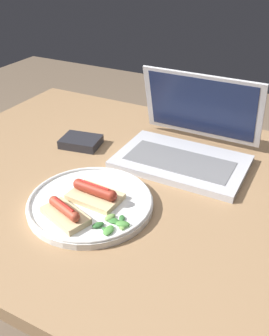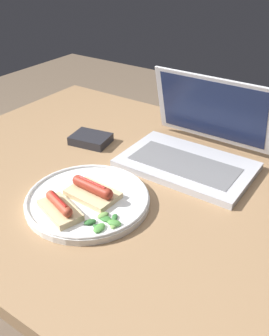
# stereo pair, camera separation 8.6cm
# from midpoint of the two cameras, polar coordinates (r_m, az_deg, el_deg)

# --- Properties ---
(desk) EXTENTS (1.12, 0.88, 0.78)m
(desk) POSITION_cam_midpoint_polar(r_m,az_deg,el_deg) (1.00, -4.91, -4.69)
(desk) COLOR #93704C
(desk) RESTS_ON ground_plane
(laptop) EXTENTS (0.34, 0.27, 0.22)m
(laptop) POSITION_cam_midpoint_polar(r_m,az_deg,el_deg) (1.01, 5.61, 3.41)
(laptop) COLOR #B7B7BC
(laptop) RESTS_ON desk
(plate) EXTENTS (0.28, 0.28, 0.02)m
(plate) POSITION_cam_midpoint_polar(r_m,az_deg,el_deg) (0.85, -9.64, -5.31)
(plate) COLOR white
(plate) RESTS_ON desk
(sausage_toast_left) EXTENTS (0.12, 0.08, 0.04)m
(sausage_toast_left) POSITION_cam_midpoint_polar(r_m,az_deg,el_deg) (0.84, -8.96, -3.97)
(sausage_toast_left) COLOR #D6B784
(sausage_toast_left) RESTS_ON plate
(sausage_toast_middle) EXTENTS (0.12, 0.09, 0.04)m
(sausage_toast_middle) POSITION_cam_midpoint_polar(r_m,az_deg,el_deg) (0.80, -13.65, -6.76)
(sausage_toast_middle) COLOR #D6B784
(sausage_toast_middle) RESTS_ON plate
(salad_pile) EXTENTS (0.07, 0.07, 0.01)m
(salad_pile) POSITION_cam_midpoint_polar(r_m,az_deg,el_deg) (0.77, -6.57, -8.56)
(salad_pile) COLOR #2D662D
(salad_pile) RESTS_ON plate
(external_drive) EXTENTS (0.12, 0.10, 0.02)m
(external_drive) POSITION_cam_midpoint_polar(r_m,az_deg,el_deg) (1.10, -10.39, 3.90)
(external_drive) COLOR #232328
(external_drive) RESTS_ON desk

